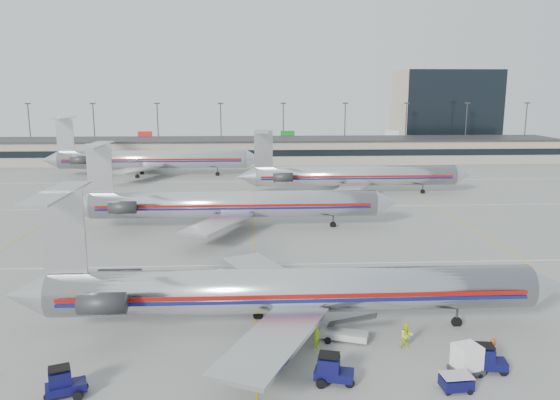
{
  "coord_description": "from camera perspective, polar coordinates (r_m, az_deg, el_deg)",
  "views": [
    {
      "loc": [
        -0.16,
        -46.81,
        18.58
      ],
      "look_at": [
        3.47,
        23.35,
        4.5
      ],
      "focal_mm": 35.0,
      "sensor_mm": 36.0,
      "label": 1
    }
  ],
  "objects": [
    {
      "name": "jet_third_row",
      "position": [
        100.25,
        7.42,
        2.54
      ],
      "size": [
        43.13,
        26.53,
        11.79
      ],
      "color": "silver",
      "rests_on": "ground"
    },
    {
      "name": "light_mast_row",
      "position": [
        159.12,
        -2.92,
        7.72
      ],
      "size": [
        163.6,
        0.4,
        15.28
      ],
      "color": "#38383D",
      "rests_on": "ground"
    },
    {
      "name": "jet_second_row",
      "position": [
        74.72,
        -5.47,
        -0.41
      ],
      "size": [
        45.3,
        26.67,
        11.86
      ],
      "color": "silver",
      "rests_on": "ground"
    },
    {
      "name": "tug_center",
      "position": [
        36.92,
        5.42,
        -17.28
      ],
      "size": [
        2.75,
        1.86,
        2.04
      ],
      "rotation": [
        0.0,
        0.0,
        -0.26
      ],
      "color": "#090936",
      "rests_on": "ground"
    },
    {
      "name": "jet_back_row",
      "position": [
        123.96,
        -13.54,
        4.18
      ],
      "size": [
        48.17,
        29.63,
        13.17
      ],
      "color": "silver",
      "rests_on": "ground"
    },
    {
      "name": "belt_loader",
      "position": [
        42.77,
        6.81,
        -13.61
      ],
      "size": [
        4.39,
        2.42,
        2.25
      ],
      "rotation": [
        0.0,
        0.0,
        -0.34
      ],
      "color": "#A9A9A9",
      "rests_on": "ground"
    },
    {
      "name": "distant_building",
      "position": [
        185.63,
        16.82,
        8.98
      ],
      "size": [
        30.0,
        20.0,
        25.0
      ],
      "primitive_type": "cube",
      "color": "tan",
      "rests_on": "ground"
    },
    {
      "name": "ramp_worker_near",
      "position": [
        41.16,
        3.86,
        -14.05
      ],
      "size": [
        0.76,
        0.83,
        1.9
      ],
      "primitive_type": "imported",
      "rotation": [
        0.0,
        0.0,
        0.99
      ],
      "color": "#99C612",
      "rests_on": "ground"
    },
    {
      "name": "ramp_worker_far",
      "position": [
        42.14,
        13.08,
        -13.65
      ],
      "size": [
        1.0,
        0.8,
        1.97
      ],
      "primitive_type": "imported",
      "rotation": [
        0.0,
        0.0,
        0.06
      ],
      "color": "#D2E615",
      "rests_on": "ground"
    },
    {
      "name": "apron_markings",
      "position": [
        59.77,
        -2.68,
        -6.78
      ],
      "size": [
        160.0,
        0.15,
        0.02
      ],
      "primitive_type": "cube",
      "color": "silver",
      "rests_on": "ground"
    },
    {
      "name": "cone_right",
      "position": [
        44.88,
        21.35,
        -13.48
      ],
      "size": [
        0.54,
        0.54,
        0.67
      ],
      "primitive_type": "cone",
      "rotation": [
        0.0,
        0.0,
        -0.12
      ],
      "color": "red",
      "rests_on": "ground"
    },
    {
      "name": "tug_left",
      "position": [
        37.89,
        -21.7,
        -17.37
      ],
      "size": [
        2.67,
        1.98,
        1.95
      ],
      "rotation": [
        0.0,
        0.0,
        0.37
      ],
      "color": "#090936",
      "rests_on": "ground"
    },
    {
      "name": "uld_container",
      "position": [
        39.84,
        18.93,
        -15.46
      ],
      "size": [
        2.29,
        2.07,
        2.03
      ],
      "rotation": [
        0.0,
        0.0,
        0.28
      ],
      "color": "#2D2D30",
      "rests_on": "ground"
    },
    {
      "name": "terminal",
      "position": [
        145.6,
        -2.89,
        5.24
      ],
      "size": [
        162.0,
        17.0,
        6.25
      ],
      "color": "gray",
      "rests_on": "ground"
    },
    {
      "name": "cart_outer",
      "position": [
        37.87,
        17.93,
        -17.65
      ],
      "size": [
        1.98,
        1.43,
        1.07
      ],
      "rotation": [
        0.0,
        0.0,
        0.08
      ],
      "color": "#090936",
      "rests_on": "ground"
    },
    {
      "name": "tug_right",
      "position": [
        40.48,
        20.7,
        -15.34
      ],
      "size": [
        2.6,
        1.58,
        1.98
      ],
      "rotation": [
        0.0,
        0.0,
        -0.16
      ],
      "color": "#090936",
      "rests_on": "ground"
    },
    {
      "name": "ground",
      "position": [
        50.36,
        -2.61,
        -10.33
      ],
      "size": [
        260.0,
        260.0,
        0.0
      ],
      "primitive_type": "plane",
      "color": "gray",
      "rests_on": "ground"
    },
    {
      "name": "jet_foreground",
      "position": [
        43.11,
        0.25,
        -9.38
      ],
      "size": [
        43.87,
        25.83,
        11.48
      ],
      "color": "silver",
      "rests_on": "ground"
    },
    {
      "name": "cart_inner",
      "position": [
        38.82,
        -3.11,
        -16.36
      ],
      "size": [
        2.07,
        1.67,
        1.03
      ],
      "rotation": [
        0.0,
        0.0,
        -0.26
      ],
      "color": "#090936",
      "rests_on": "ground"
    }
  ]
}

